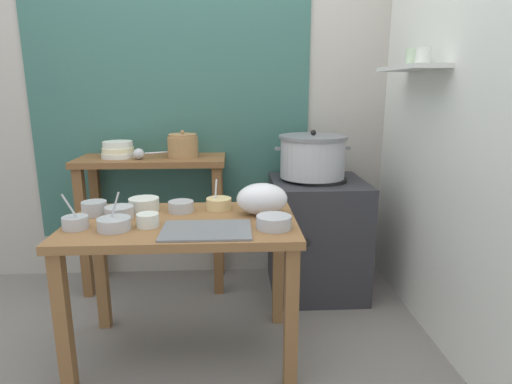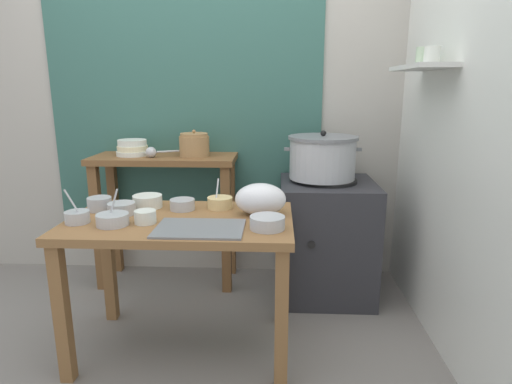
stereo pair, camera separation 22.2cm
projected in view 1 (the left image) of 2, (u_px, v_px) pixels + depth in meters
name	position (u px, v px, depth m)	size (l,w,h in m)	color
ground_plane	(183.00, 353.00, 2.23)	(9.00, 9.00, 0.00)	gray
wall_back	(205.00, 94.00, 2.99)	(4.40, 0.12, 2.60)	#B2ADA3
wall_right	(453.00, 97.00, 2.19)	(0.30, 3.20, 2.60)	silver
prep_table	(183.00, 242.00, 2.10)	(1.10, 0.66, 0.72)	olive
back_shelf_table	(153.00, 190.00, 2.87)	(0.96, 0.40, 0.90)	brown
stove_block	(317.00, 236.00, 2.87)	(0.60, 0.61, 0.78)	#2D2D33
steamer_pot	(313.00, 156.00, 2.76)	(0.49, 0.44, 0.31)	#B7BABF
clay_pot	(183.00, 146.00, 2.81)	(0.20, 0.20, 0.18)	#A37A4C
bowl_stack_enamel	(118.00, 150.00, 2.80)	(0.22, 0.22, 0.11)	silver
ladle	(140.00, 154.00, 2.73)	(0.25, 0.13, 0.07)	#B7BABF
serving_tray	(206.00, 230.00, 1.92)	(0.40, 0.28, 0.01)	slate
plastic_bag	(262.00, 199.00, 2.15)	(0.26, 0.17, 0.16)	white
prep_bowl_0	(182.00, 206.00, 2.22)	(0.13, 0.13, 0.06)	#B7BABF
prep_bowl_1	(114.00, 223.00, 1.93)	(0.15, 0.15, 0.17)	#B7BABF
prep_bowl_2	(144.00, 204.00, 2.24)	(0.16, 0.16, 0.07)	silver
prep_bowl_3	(219.00, 203.00, 2.26)	(0.13, 0.13, 0.15)	#E5C684
prep_bowl_4	(148.00, 220.00, 1.98)	(0.10, 0.10, 0.06)	silver
prep_bowl_5	(274.00, 222.00, 1.95)	(0.16, 0.16, 0.06)	#B7BABF
prep_bowl_6	(94.00, 208.00, 2.16)	(0.12, 0.12, 0.07)	#B7BABF
prep_bowl_7	(119.00, 212.00, 2.10)	(0.14, 0.14, 0.06)	#B7BABF
prep_bowl_8	(75.00, 222.00, 1.95)	(0.11, 0.11, 0.17)	#B7BABF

